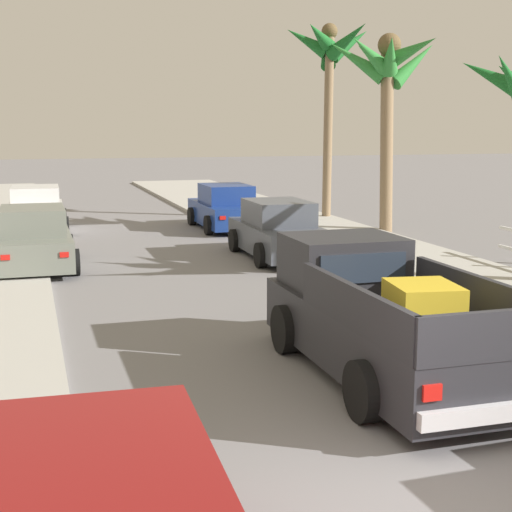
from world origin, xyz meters
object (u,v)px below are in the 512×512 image
(pickup_truck, at_px, (381,319))
(palm_tree_right_back, at_px, (330,59))
(car_right_near, at_px, (279,231))
(car_right_far, at_px, (225,208))
(car_right_mid, at_px, (34,240))
(palm_tree_left_mid, at_px, (387,73))
(car_left_near, at_px, (36,211))

(pickup_truck, height_order, palm_tree_right_back, palm_tree_right_back)
(car_right_near, height_order, car_right_far, same)
(pickup_truck, distance_m, car_right_far, 15.77)
(car_right_mid, bearing_deg, car_right_near, -2.57)
(pickup_truck, bearing_deg, palm_tree_right_back, 70.21)
(car_right_mid, height_order, palm_tree_right_back, palm_tree_right_back)
(palm_tree_left_mid, distance_m, palm_tree_right_back, 3.92)
(car_right_far, bearing_deg, palm_tree_right_back, 19.77)
(car_left_near, bearing_deg, palm_tree_left_mid, -16.66)
(pickup_truck, distance_m, car_right_near, 9.80)
(car_left_near, xyz_separation_m, palm_tree_left_mid, (11.14, -3.33, 4.51))
(pickup_truck, relative_size, palm_tree_left_mid, 0.80)
(car_right_near, relative_size, car_right_mid, 1.00)
(palm_tree_right_back, bearing_deg, car_right_near, -120.69)
(car_left_near, relative_size, palm_tree_left_mid, 0.66)
(car_left_near, bearing_deg, car_right_mid, -91.23)
(car_right_near, bearing_deg, car_right_mid, 177.43)
(car_right_near, relative_size, palm_tree_left_mid, 0.66)
(pickup_truck, height_order, palm_tree_left_mid, palm_tree_left_mid)
(car_right_near, bearing_deg, car_right_far, 89.34)
(car_right_mid, distance_m, palm_tree_right_back, 14.12)
(car_right_near, xyz_separation_m, palm_tree_left_mid, (4.94, 3.78, 4.51))
(car_right_near, xyz_separation_m, car_right_far, (0.07, 6.01, 0.00))
(car_right_mid, xyz_separation_m, palm_tree_left_mid, (11.28, 3.50, 4.51))
(pickup_truck, bearing_deg, car_right_mid, 115.07)
(palm_tree_left_mid, bearing_deg, pickup_truck, -116.27)
(car_right_far, bearing_deg, palm_tree_left_mid, -24.60)
(car_right_mid, relative_size, palm_tree_left_mid, 0.66)
(pickup_truck, bearing_deg, car_right_near, 80.03)
(car_right_near, height_order, palm_tree_right_back, palm_tree_right_back)
(car_right_near, height_order, palm_tree_left_mid, palm_tree_left_mid)
(car_right_mid, bearing_deg, car_right_far, 41.75)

